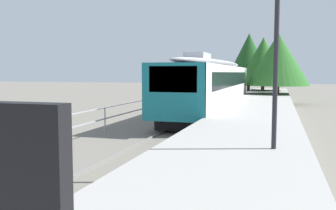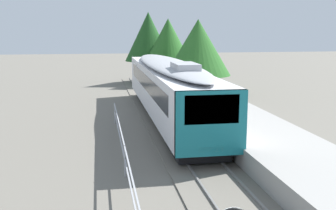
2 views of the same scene
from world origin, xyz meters
TOP-DOWN VIEW (x-y plane):
  - ground_plane at (-3.00, 22.00)m, footprint 160.00×160.00m
  - track_rails at (0.00, 22.00)m, footprint 3.20×60.00m
  - commuter_train at (0.00, 30.49)m, footprint 2.82×19.54m
  - station_platform at (3.25, 22.00)m, footprint 3.90×60.00m
  - tree_behind_carpark at (4.18, 40.19)m, footprint 5.59×5.59m
  - tree_behind_station_far at (0.97, 48.28)m, footprint 4.79×4.79m
  - tree_distant_left at (2.64, 46.15)m, footprint 5.24×5.24m

SIDE VIEW (x-z plane):
  - ground_plane at x=-3.00m, z-range 0.00..0.00m
  - track_rails at x=0.00m, z-range -0.04..0.10m
  - station_platform at x=3.25m, z-range 0.00..0.90m
  - commuter_train at x=0.00m, z-range 0.28..4.02m
  - tree_behind_carpark at x=4.18m, z-range 0.82..7.16m
  - tree_distant_left at x=2.64m, z-range 0.83..7.38m
  - tree_behind_station_far at x=0.97m, z-range 1.14..8.37m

